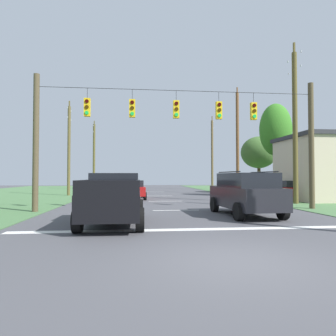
{
  "coord_description": "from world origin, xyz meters",
  "views": [
    {
      "loc": [
        -2.12,
        -6.45,
        1.81
      ],
      "look_at": [
        -0.32,
        11.05,
        2.32
      ],
      "focal_mm": 32.64,
      "sensor_mm": 36.0,
      "label": 1
    }
  ],
  "objects_px": {
    "utility_pole_distant_right": "(94,155)",
    "overhead_signal_span": "(179,136)",
    "distant_car_oncoming": "(133,189)",
    "utility_pole_far_right": "(237,142)",
    "distant_car_crossing_white": "(230,187)",
    "pickup_truck": "(114,198)",
    "tree_roadside_right": "(259,153)",
    "utility_pole_mid_right": "(295,124)",
    "utility_pole_near_left": "(212,153)",
    "suv_black": "(245,193)",
    "utility_pole_far_left": "(69,148)",
    "distant_car_far_parked": "(294,190)",
    "tree_roadside_left": "(276,130)"
  },
  "relations": [
    {
      "from": "overhead_signal_span",
      "to": "utility_pole_mid_right",
      "type": "height_order",
      "value": "utility_pole_mid_right"
    },
    {
      "from": "overhead_signal_span",
      "to": "utility_pole_near_left",
      "type": "bearing_deg",
      "value": 72.14
    },
    {
      "from": "utility_pole_near_left",
      "to": "utility_pole_distant_right",
      "type": "bearing_deg",
      "value": 173.93
    },
    {
      "from": "utility_pole_mid_right",
      "to": "utility_pole_far_left",
      "type": "relative_size",
      "value": 1.19
    },
    {
      "from": "distant_car_crossing_white",
      "to": "utility_pole_far_right",
      "type": "distance_m",
      "value": 5.45
    },
    {
      "from": "pickup_truck",
      "to": "distant_car_crossing_white",
      "type": "xyz_separation_m",
      "value": [
        9.91,
        16.98,
        -0.18
      ]
    },
    {
      "from": "distant_car_far_parked",
      "to": "utility_pole_distant_right",
      "type": "height_order",
      "value": "utility_pole_distant_right"
    },
    {
      "from": "overhead_signal_span",
      "to": "distant_car_oncoming",
      "type": "bearing_deg",
      "value": 106.25
    },
    {
      "from": "overhead_signal_span",
      "to": "distant_car_oncoming",
      "type": "distance_m",
      "value": 9.76
    },
    {
      "from": "distant_car_crossing_white",
      "to": "utility_pole_far_left",
      "type": "relative_size",
      "value": 0.48
    },
    {
      "from": "distant_car_far_parked",
      "to": "utility_pole_distant_right",
      "type": "xyz_separation_m",
      "value": [
        -17.99,
        22.04,
        4.06
      ]
    },
    {
      "from": "distant_car_crossing_white",
      "to": "utility_pole_distant_right",
      "type": "relative_size",
      "value": 0.45
    },
    {
      "from": "suv_black",
      "to": "distant_car_crossing_white",
      "type": "height_order",
      "value": "suv_black"
    },
    {
      "from": "distant_car_oncoming",
      "to": "utility_pole_far_right",
      "type": "xyz_separation_m",
      "value": [
        10.92,
        6.14,
        4.72
      ]
    },
    {
      "from": "pickup_truck",
      "to": "distant_car_oncoming",
      "type": "relative_size",
      "value": 1.24
    },
    {
      "from": "suv_black",
      "to": "distant_car_far_parked",
      "type": "relative_size",
      "value": 1.12
    },
    {
      "from": "suv_black",
      "to": "utility_pole_far_right",
      "type": "relative_size",
      "value": 0.43
    },
    {
      "from": "utility_pole_far_right",
      "to": "tree_roadside_right",
      "type": "xyz_separation_m",
      "value": [
        2.85,
        1.26,
        -1.02
      ]
    },
    {
      "from": "pickup_truck",
      "to": "utility_pole_distant_right",
      "type": "xyz_separation_m",
      "value": [
        -5.18,
        32.16,
        3.88
      ]
    },
    {
      "from": "distant_car_crossing_white",
      "to": "utility_pole_mid_right",
      "type": "relative_size",
      "value": 0.41
    },
    {
      "from": "utility_pole_far_right",
      "to": "tree_roadside_left",
      "type": "relative_size",
      "value": 1.35
    },
    {
      "from": "utility_pole_mid_right",
      "to": "utility_pole_far_left",
      "type": "bearing_deg",
      "value": 147.7
    },
    {
      "from": "utility_pole_far_left",
      "to": "distant_car_oncoming",
      "type": "bearing_deg",
      "value": -39.17
    },
    {
      "from": "utility_pole_distant_right",
      "to": "tree_roadside_left",
      "type": "relative_size",
      "value": 1.17
    },
    {
      "from": "pickup_truck",
      "to": "utility_pole_far_right",
      "type": "relative_size",
      "value": 0.48
    },
    {
      "from": "distant_car_crossing_white",
      "to": "utility_pole_near_left",
      "type": "relative_size",
      "value": 0.42
    },
    {
      "from": "distant_car_far_parked",
      "to": "utility_pole_mid_right",
      "type": "xyz_separation_m",
      "value": [
        -1.39,
        -2.79,
        4.54
      ]
    },
    {
      "from": "distant_car_far_parked",
      "to": "tree_roadside_right",
      "type": "relative_size",
      "value": 0.7
    },
    {
      "from": "distant_car_crossing_white",
      "to": "overhead_signal_span",
      "type": "bearing_deg",
      "value": -118.0
    },
    {
      "from": "distant_car_crossing_white",
      "to": "utility_pole_distant_right",
      "type": "distance_m",
      "value": 21.79
    },
    {
      "from": "utility_pole_distant_right",
      "to": "pickup_truck",
      "type": "bearing_deg",
      "value": -80.85
    },
    {
      "from": "distant_car_far_parked",
      "to": "utility_pole_mid_right",
      "type": "height_order",
      "value": "utility_pole_mid_right"
    },
    {
      "from": "tree_roadside_right",
      "to": "tree_roadside_left",
      "type": "distance_m",
      "value": 6.6
    },
    {
      "from": "utility_pole_far_right",
      "to": "utility_pole_distant_right",
      "type": "height_order",
      "value": "utility_pole_far_right"
    },
    {
      "from": "distant_car_crossing_white",
      "to": "utility_pole_far_left",
      "type": "distance_m",
      "value": 16.03
    },
    {
      "from": "distant_car_crossing_white",
      "to": "tree_roadside_right",
      "type": "distance_m",
      "value": 6.74
    },
    {
      "from": "distant_car_far_parked",
      "to": "utility_pole_mid_right",
      "type": "bearing_deg",
      "value": -116.47
    },
    {
      "from": "distant_car_far_parked",
      "to": "distant_car_crossing_white",
      "type": "bearing_deg",
      "value": 112.94
    },
    {
      "from": "utility_pole_far_right",
      "to": "utility_pole_far_left",
      "type": "relative_size",
      "value": 1.24
    },
    {
      "from": "utility_pole_near_left",
      "to": "distant_car_far_parked",
      "type": "bearing_deg",
      "value": -86.47
    },
    {
      "from": "suv_black",
      "to": "utility_pole_near_left",
      "type": "relative_size",
      "value": 0.47
    },
    {
      "from": "pickup_truck",
      "to": "utility_pole_distant_right",
      "type": "bearing_deg",
      "value": 99.15
    },
    {
      "from": "utility_pole_near_left",
      "to": "distant_car_crossing_white",
      "type": "bearing_deg",
      "value": -97.02
    },
    {
      "from": "utility_pole_mid_right",
      "to": "utility_pole_near_left",
      "type": "relative_size",
      "value": 1.04
    },
    {
      "from": "suv_black",
      "to": "utility_pole_far_right",
      "type": "distance_m",
      "value": 18.81
    },
    {
      "from": "distant_car_oncoming",
      "to": "utility_pole_mid_right",
      "type": "bearing_deg",
      "value": -27.84
    },
    {
      "from": "utility_pole_mid_right",
      "to": "tree_roadside_right",
      "type": "relative_size",
      "value": 1.73
    },
    {
      "from": "distant_car_oncoming",
      "to": "distant_car_far_parked",
      "type": "xyz_separation_m",
      "value": [
        12.26,
        -2.95,
        0.0
      ]
    },
    {
      "from": "utility_pole_distant_right",
      "to": "overhead_signal_span",
      "type": "bearing_deg",
      "value": -73.44
    },
    {
      "from": "distant_car_crossing_white",
      "to": "utility_pole_near_left",
      "type": "xyz_separation_m",
      "value": [
        1.65,
        13.41,
        4.35
      ]
    }
  ]
}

